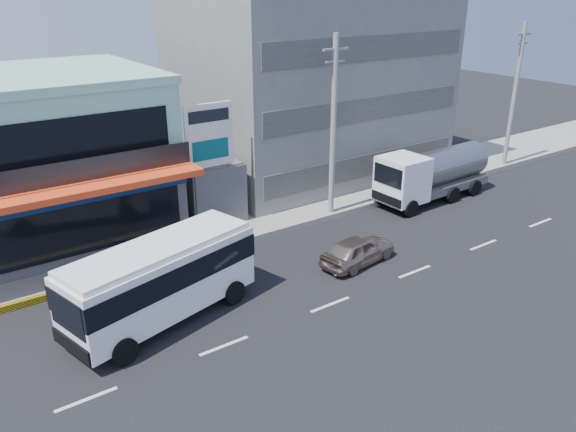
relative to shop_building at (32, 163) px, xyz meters
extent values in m
plane|color=black|center=(8.00, -13.95, -4.00)|extent=(120.00, 120.00, 0.00)
cube|color=gray|center=(13.00, -4.45, -3.85)|extent=(70.00, 5.00, 0.30)
cube|color=#4E4F54|center=(0.00, 0.05, -2.00)|extent=(12.00, 10.00, 4.00)
cube|color=#91CEB7|center=(0.00, 0.05, 2.00)|extent=(12.00, 10.00, 4.00)
cube|color=#EE421C|center=(0.00, -5.75, 0.15)|extent=(12.40, 1.80, 0.30)
cube|color=navy|center=(0.00, -5.00, -0.40)|extent=(12.00, 0.12, 0.80)
cube|color=black|center=(0.00, -4.97, -1.90)|extent=(11.00, 0.06, 2.60)
cube|color=gray|center=(18.00, 1.05, 3.00)|extent=(16.00, 12.00, 14.00)
cube|color=#4E4F54|center=(8.00, -1.95, -2.25)|extent=(3.00, 6.00, 3.50)
cylinder|color=slate|center=(8.00, -2.95, -0.42)|extent=(1.50, 1.50, 0.15)
cylinder|color=gray|center=(6.50, -4.75, -0.75)|extent=(0.16, 0.16, 6.50)
cylinder|color=gray|center=(8.50, -4.75, -0.75)|extent=(0.16, 0.16, 6.50)
cube|color=white|center=(7.50, -4.75, 1.30)|extent=(2.60, 0.18, 3.20)
cylinder|color=#999993|center=(14.00, -6.55, 1.00)|extent=(0.30, 0.30, 10.00)
cube|color=#999993|center=(14.00, -6.55, 5.20)|extent=(1.60, 0.12, 0.12)
cube|color=#999993|center=(14.00, -6.55, 4.60)|extent=(1.20, 0.10, 0.10)
cylinder|color=#999993|center=(30.00, -6.55, 1.00)|extent=(0.30, 0.30, 10.00)
cube|color=#999993|center=(30.00, -6.55, 5.20)|extent=(1.60, 0.12, 0.12)
cube|color=#999993|center=(30.00, -6.55, 4.60)|extent=(1.20, 0.10, 0.10)
cube|color=white|center=(1.96, -11.02, -2.23)|extent=(8.08, 4.28, 2.54)
cube|color=black|center=(1.96, -11.02, -1.74)|extent=(8.15, 4.34, 0.94)
cube|color=white|center=(1.96, -11.02, -0.85)|extent=(7.82, 4.01, 0.22)
cylinder|color=black|center=(-0.31, -12.86, -3.50)|extent=(1.04, 0.55, 0.99)
cylinder|color=black|center=(-0.91, -10.51, -3.50)|extent=(1.04, 0.55, 0.99)
cylinder|color=black|center=(4.82, -11.54, -3.50)|extent=(1.04, 0.55, 0.99)
cylinder|color=black|center=(4.22, -9.19, -3.50)|extent=(1.04, 0.55, 0.99)
imported|color=tan|center=(11.41, -11.77, -3.31)|extent=(4.21, 2.14, 1.37)
cube|color=white|center=(18.07, -8.00, -2.14)|extent=(2.46, 2.46, 2.60)
cube|color=#595956|center=(20.88, -7.93, -3.20)|extent=(8.07, 2.41, 0.50)
cylinder|color=gray|center=(21.88, -7.91, -1.99)|extent=(5.66, 2.25, 2.10)
cylinder|color=black|center=(17.70, -9.16, -3.50)|extent=(1.01, 0.33, 1.00)
cylinder|color=black|center=(17.64, -6.86, -3.50)|extent=(1.01, 0.33, 1.00)
cylinder|color=black|center=(21.41, -9.07, -3.50)|extent=(1.01, 0.33, 1.00)
cylinder|color=black|center=(21.35, -6.77, -3.50)|extent=(1.01, 0.33, 1.00)
cylinder|color=black|center=(23.51, -9.02, -3.50)|extent=(1.01, 0.33, 1.00)
cylinder|color=black|center=(23.45, -6.71, -3.50)|extent=(1.01, 0.33, 1.00)
imported|color=maroon|center=(4.00, -9.23, -3.58)|extent=(1.69, 1.00, 0.84)
imported|color=#66594C|center=(4.00, -9.23, -2.72)|extent=(0.52, 0.64, 1.54)
camera|label=1|loc=(-4.91, -29.34, 8.30)|focal=35.00mm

